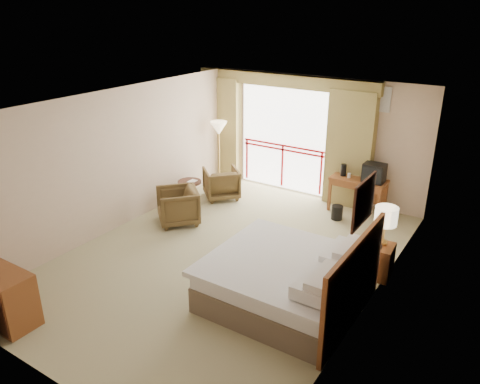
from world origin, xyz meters
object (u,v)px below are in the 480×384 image
Objects in this scene: bed at (289,280)px; table_lamp at (386,217)px; wastebasket at (337,213)px; side_table at (190,189)px; floor_lamp at (219,131)px; desk at (359,186)px; tv at (374,173)px; nightstand at (380,261)px; armchair_near at (179,222)px; armchair_far at (222,197)px.

table_lamp is at bearing 58.95° from bed.
side_table is at bearing -160.09° from wastebasket.
floor_lamp is at bearing 174.47° from wastebasket.
tv reaches higher than desk.
tv is 1.09m from wastebasket.
wastebasket is (-0.50, -0.56, -0.79)m from tv.
nightstand is 4.04m from armchair_near.
nightstand is 4.27m from armchair_far.
bed is 1.86× the size of desk.
side_table is at bearing -82.07° from floor_lamp.
table_lamp is at bearing -65.63° from desk.
side_table is at bearing 19.06° from armchair_far.
desk is at bearing 118.04° from table_lamp.
bed is at bearing -89.14° from desk.
table_lamp reaches higher than side_table.
desk reaches higher than wastebasket.
tv is at bearing 89.93° from bed.
tv is 0.77× the size of side_table.
side_table reaches higher than nightstand.
armchair_far is at bearing -172.18° from tv.
wastebasket is at bearing -111.79° from desk.
floor_lamp is at bearing 153.25° from nightstand.
armchair_far is 0.48× the size of floor_lamp.
armchair_far is (-2.86, -0.96, -0.58)m from desk.
floor_lamp reaches higher than tv.
desk is 0.47m from tv.
desk is 3.07m from armchair_far.
floor_lamp is at bearing 175.84° from tv.
armchair_far is at bearing 162.48° from table_lamp.
floor_lamp reaches higher than nightstand.
side_table is (-0.35, 0.81, 0.38)m from armchair_near.
wastebasket is 3.17m from side_table.
floor_lamp is at bearing 157.11° from table_lamp.
side_table is (-4.37, 0.59, 0.11)m from nightstand.
side_table is at bearing -155.58° from desk.
bed reaches higher than desk.
floor_lamp is (-3.67, -0.26, 0.41)m from tv.
nightstand is at bearing 114.34° from armchair_far.
desk is at bearing 28.10° from side_table.
floor_lamp is at bearing 97.93° from side_table.
wastebasket is at bearing -139.92° from tv.
floor_lamp is at bearing -178.38° from desk.
tv reaches higher than bed.
armchair_near is at bearing -176.13° from table_lamp.
bed reaches higher than armchair_near.
table_lamp is 0.40× the size of floor_lamp.
desk reaches higher than nightstand.
nightstand is 1.90× the size of wastebasket.
tv is (-0.89, 2.23, 0.66)m from nightstand.
armchair_near reaches higher than armchair_far.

